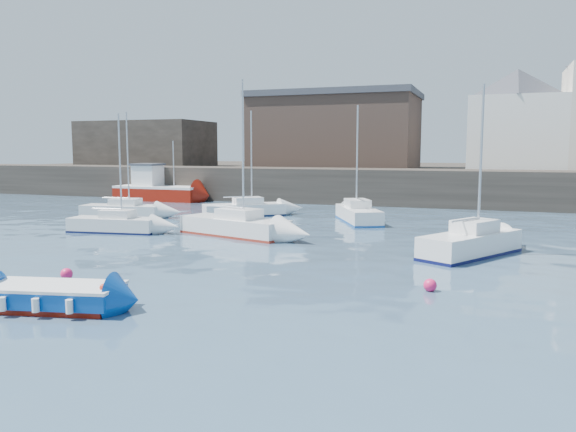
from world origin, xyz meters
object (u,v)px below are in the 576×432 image
(blue_dinghy, at_px, (54,296))
(buoy_near, at_px, (67,279))
(sailboat_h, at_px, (245,209))
(sailboat_b, at_px, (235,226))
(buoy_far, at_px, (208,231))
(sailboat_f, at_px, (358,214))
(sailboat_c, at_px, (471,243))
(sailboat_e, at_px, (122,210))
(buoy_mid, at_px, (430,291))
(sailboat_a, at_px, (114,224))
(fishing_boat, at_px, (157,189))

(blue_dinghy, height_order, buoy_near, blue_dinghy)
(sailboat_h, bearing_deg, sailboat_b, -68.87)
(buoy_far, bearing_deg, sailboat_f, 43.04)
(blue_dinghy, height_order, sailboat_c, sailboat_c)
(sailboat_e, relative_size, buoy_mid, 16.48)
(blue_dinghy, height_order, sailboat_e, sailboat_e)
(sailboat_b, height_order, sailboat_h, sailboat_b)
(sailboat_b, relative_size, sailboat_e, 1.15)
(sailboat_f, distance_m, buoy_far, 10.03)
(buoy_mid, bearing_deg, sailboat_c, 81.48)
(blue_dinghy, distance_m, sailboat_a, 15.76)
(blue_dinghy, xyz_separation_m, sailboat_c, (11.22, 12.98, 0.16))
(sailboat_c, height_order, sailboat_e, sailboat_c)
(sailboat_f, height_order, buoy_mid, sailboat_f)
(blue_dinghy, distance_m, sailboat_b, 14.78)
(buoy_mid, bearing_deg, buoy_far, 143.76)
(sailboat_f, bearing_deg, sailboat_a, -142.60)
(buoy_near, bearing_deg, sailboat_b, 83.49)
(fishing_boat, distance_m, buoy_far, 21.07)
(sailboat_e, bearing_deg, sailboat_f, 10.30)
(sailboat_a, bearing_deg, buoy_far, 26.55)
(sailboat_a, xyz_separation_m, sailboat_e, (-4.04, 6.26, 0.00))
(blue_dinghy, bearing_deg, fishing_boat, 118.19)
(blue_dinghy, xyz_separation_m, sailboat_h, (-4.38, 23.32, 0.06))
(sailboat_e, relative_size, buoy_near, 16.65)
(fishing_boat, distance_m, sailboat_a, 20.42)
(sailboat_f, relative_size, sailboat_h, 1.02)
(sailboat_b, distance_m, sailboat_f, 9.42)
(blue_dinghy, xyz_separation_m, sailboat_e, (-12.09, 19.81, 0.05))
(sailboat_c, bearing_deg, sailboat_a, 178.30)
(sailboat_a, distance_m, sailboat_e, 7.45)
(blue_dinghy, relative_size, fishing_boat, 0.51)
(fishing_boat, xyz_separation_m, buoy_near, (14.69, -28.63, -1.05))
(sailboat_a, distance_m, sailboat_f, 15.10)
(sailboat_a, distance_m, sailboat_c, 19.28)
(fishing_boat, distance_m, sailboat_c, 34.02)
(sailboat_c, bearing_deg, fishing_boat, 146.28)
(sailboat_h, bearing_deg, buoy_near, -84.31)
(sailboat_c, distance_m, sailboat_e, 24.29)
(sailboat_f, xyz_separation_m, buoy_far, (-7.32, -6.83, -0.53))
(fishing_boat, bearing_deg, sailboat_e, -67.55)
(blue_dinghy, xyz_separation_m, buoy_far, (-3.38, 15.89, -0.42))
(fishing_boat, xyz_separation_m, buoy_far, (13.70, -15.97, -1.05))
(sailboat_h, relative_size, buoy_near, 17.01)
(fishing_boat, distance_m, buoy_near, 32.19)
(fishing_boat, height_order, sailboat_a, sailboat_a)
(sailboat_e, bearing_deg, buoy_mid, -31.88)
(buoy_mid, xyz_separation_m, buoy_far, (-13.54, 9.93, 0.00))
(buoy_mid, bearing_deg, sailboat_b, 142.00)
(fishing_boat, height_order, sailboat_h, sailboat_h)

